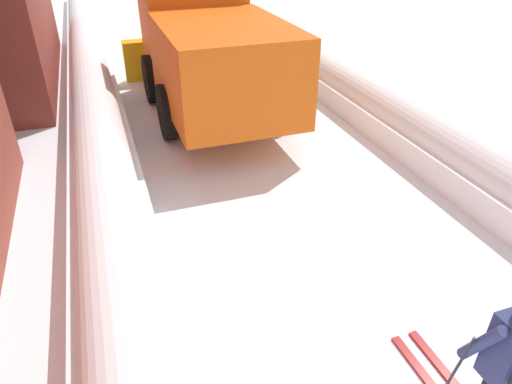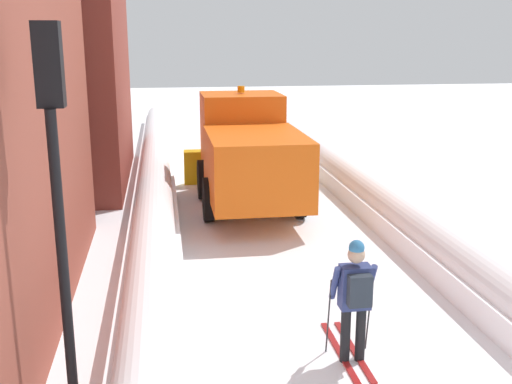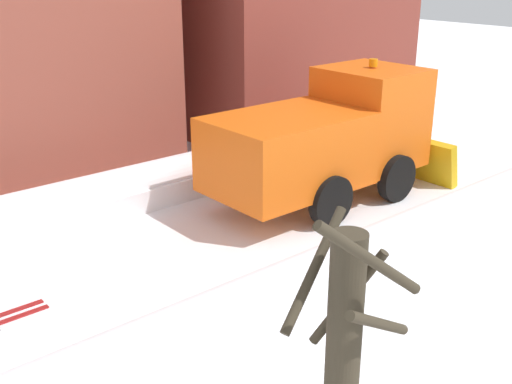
{
  "view_description": "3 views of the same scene",
  "coord_description": "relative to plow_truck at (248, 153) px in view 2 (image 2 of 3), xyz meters",
  "views": [
    {
      "loc": [
        -2.66,
        1.43,
        3.95
      ],
      "look_at": [
        -1.06,
        6.01,
        0.97
      ],
      "focal_mm": 32.31,
      "sensor_mm": 36.0,
      "label": 1
    },
    {
      "loc": [
        -2.55,
        -4.58,
        4.51
      ],
      "look_at": [
        -0.59,
        8.27,
        1.16
      ],
      "focal_mm": 43.16,
      "sensor_mm": 36.0,
      "label": 2
    },
    {
      "loc": [
        9.02,
        1.0,
        5.35
      ],
      "look_at": [
        0.39,
        8.35,
        1.05
      ],
      "focal_mm": 43.84,
      "sensor_mm": 36.0,
      "label": 3
    }
  ],
  "objects": [
    {
      "name": "traffic_light_pole",
      "position": [
        -3.36,
        -8.95,
        1.77
      ],
      "size": [
        0.28,
        0.42,
        4.64
      ],
      "color": "black",
      "rests_on": "ground"
    },
    {
      "name": "snowbank_left",
      "position": [
        -2.47,
        -1.19,
        -1.07
      ],
      "size": [
        1.1,
        36.0,
        0.96
      ],
      "color": "white",
      "rests_on": "ground"
    },
    {
      "name": "snowbank_right",
      "position": [
        3.17,
        -1.19,
        -1.09
      ],
      "size": [
        1.1,
        36.0,
        0.93
      ],
      "color": "white",
      "rests_on": "ground"
    },
    {
      "name": "skier",
      "position": [
        0.34,
        -8.2,
        -0.48
      ],
      "size": [
        0.62,
        1.8,
        1.81
      ],
      "color": "black",
      "rests_on": "ground"
    },
    {
      "name": "ground_plane",
      "position": [
        0.35,
        -1.19,
        -1.48
      ],
      "size": [
        80.0,
        80.0,
        0.0
      ],
      "primitive_type": "plane",
      "color": "white"
    },
    {
      "name": "plow_truck",
      "position": [
        0.0,
        0.0,
        0.0
      ],
      "size": [
        3.2,
        5.98,
        3.12
      ],
      "color": "orange",
      "rests_on": "ground"
    }
  ]
}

